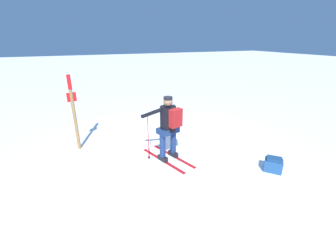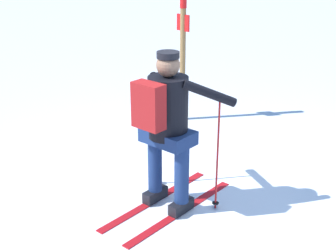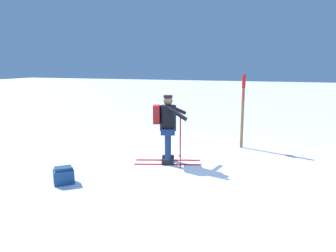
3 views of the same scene
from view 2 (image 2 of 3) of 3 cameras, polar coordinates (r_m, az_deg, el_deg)
name	(u,v)px [view 2 (image 2 of 3)]	position (r m, az deg, el deg)	size (l,w,h in m)	color
ground_plane	(223,200)	(5.19, 6.76, -8.98)	(80.00, 80.00, 0.00)	white
skier	(167,121)	(4.61, -0.14, 0.59)	(1.11, 1.69, 1.67)	red
trail_marker	(183,41)	(7.06, 1.83, 10.26)	(0.24, 0.10, 2.10)	olive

